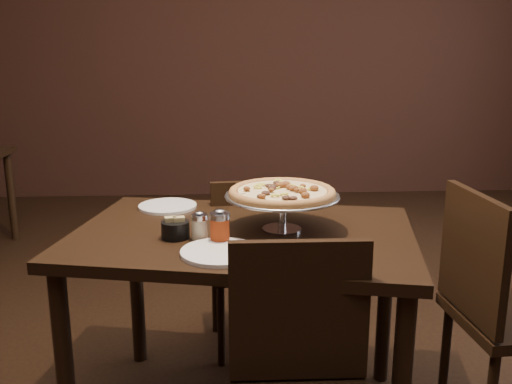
{
  "coord_description": "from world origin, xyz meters",
  "views": [
    {
      "loc": [
        -0.11,
        -1.98,
        1.4
      ],
      "look_at": [
        0.0,
        0.03,
        0.89
      ],
      "focal_mm": 40.0,
      "sensor_mm": 36.0,
      "label": 1
    }
  ],
  "objects": [
    {
      "name": "plate_near",
      "position": [
        -0.13,
        -0.26,
        0.77
      ],
      "size": [
        0.26,
        0.26,
        0.01
      ],
      "primitive_type": "cylinder",
      "color": "white",
      "rests_on": "dining_table"
    },
    {
      "name": "pizza_stand",
      "position": [
        0.09,
        -0.02,
        0.9
      ],
      "size": [
        0.41,
        0.41,
        0.17
      ],
      "color": "silver",
      "rests_on": "dining_table"
    },
    {
      "name": "pepper_flake_shaker",
      "position": [
        -0.13,
        -0.15,
        0.82
      ],
      "size": [
        0.07,
        0.07,
        0.12
      ],
      "color": "maroon",
      "rests_on": "dining_table"
    },
    {
      "name": "chair_side",
      "position": [
        0.88,
        -0.13,
        0.5
      ],
      "size": [
        0.46,
        0.46,
        0.92
      ],
      "rotation": [
        0.0,
        0.0,
        1.64
      ],
      "color": "black",
      "rests_on": "ground"
    },
    {
      "name": "parmesan_shaker",
      "position": [
        -0.2,
        -0.1,
        0.81
      ],
      "size": [
        0.06,
        0.06,
        0.1
      ],
      "color": "beige",
      "rests_on": "dining_table"
    },
    {
      "name": "packet_caddy",
      "position": [
        -0.28,
        -0.09,
        0.79
      ],
      "size": [
        0.1,
        0.1,
        0.08
      ],
      "rotation": [
        0.0,
        0.0,
        0.23
      ],
      "color": "black",
      "rests_on": "dining_table"
    },
    {
      "name": "serving_spatula",
      "position": [
        0.0,
        -0.03,
        0.89
      ],
      "size": [
        0.17,
        0.17,
        0.03
      ],
      "rotation": [
        0.0,
        0.0,
        -0.98
      ],
      "color": "silver",
      "rests_on": "pizza_stand"
    },
    {
      "name": "room",
      "position": [
        0.06,
        0.03,
        1.4
      ],
      "size": [
        6.04,
        7.04,
        2.84
      ],
      "color": "black",
      "rests_on": "ground"
    },
    {
      "name": "plate_left",
      "position": [
        -0.35,
        0.31,
        0.77
      ],
      "size": [
        0.24,
        0.24,
        0.01
      ],
      "primitive_type": "cylinder",
      "color": "white",
      "rests_on": "dining_table"
    },
    {
      "name": "chair_far",
      "position": [
        0.02,
        0.46,
        0.47
      ],
      "size": [
        0.44,
        0.44,
        0.86
      ],
      "rotation": [
        0.0,
        0.0,
        3.23
      ],
      "color": "black",
      "rests_on": "ground"
    },
    {
      "name": "napkin_stack",
      "position": [
        0.21,
        -0.39,
        0.77
      ],
      "size": [
        0.16,
        0.16,
        0.01
      ],
      "primitive_type": "cube",
      "rotation": [
        0.0,
        0.0,
        0.27
      ],
      "color": "white",
      "rests_on": "dining_table"
    },
    {
      "name": "dining_table",
      "position": [
        -0.05,
        -0.02,
        0.66
      ],
      "size": [
        1.35,
        1.04,
        0.76
      ],
      "rotation": [
        0.0,
        0.0,
        -0.21
      ],
      "color": "black",
      "rests_on": "ground"
    }
  ]
}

